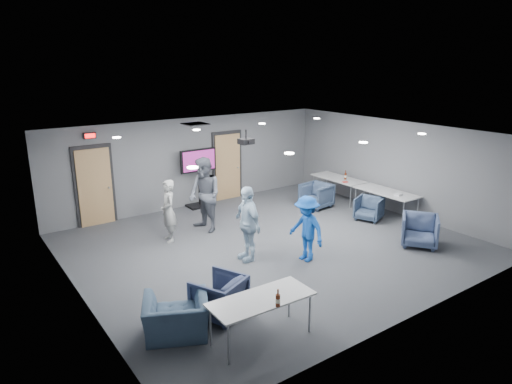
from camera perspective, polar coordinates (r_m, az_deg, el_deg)
floor at (r=11.21m, az=2.00°, el=-6.63°), size 9.00×9.00×0.00m
ceiling at (r=10.46m, az=2.15°, el=7.13°), size 9.00×9.00×0.00m
wall_back at (r=14.05m, az=-7.88°, el=3.71°), size 9.00×0.02×2.70m
wall_front at (r=8.13m, az=19.53°, el=-6.40°), size 9.00×0.02×2.70m
wall_left at (r=8.91m, az=-21.70°, el=-4.64°), size 0.02×8.00×2.70m
wall_right at (r=13.88m, az=17.04°, el=3.00°), size 0.02×8.00×2.70m
door_left at (r=13.01m, az=-19.51°, el=0.64°), size 1.06×0.17×2.24m
door_right at (r=14.65m, az=-3.59°, el=3.22°), size 1.06×0.17×2.24m
exit_sign at (r=12.71m, az=-20.07°, el=6.64°), size 0.32×0.08×0.16m
hvac_diffuser at (r=12.54m, az=-7.58°, el=8.44°), size 0.60×0.60×0.03m
downlights at (r=10.46m, az=2.15°, el=7.05°), size 6.18×3.78×0.02m
person_a at (r=11.40m, az=-10.89°, el=-2.34°), size 0.47×0.63×1.56m
person_b at (r=11.88m, az=-6.44°, el=-0.38°), size 0.83×1.02×1.96m
person_c at (r=10.13m, az=-1.08°, el=-3.96°), size 0.52×1.04×1.71m
person_d at (r=10.19m, az=6.33°, el=-4.57°), size 0.61×1.00×1.50m
chair_right_a at (r=14.00m, az=7.53°, el=-0.44°), size 0.92×0.90×0.75m
chair_right_b at (r=13.22m, az=13.93°, el=-2.02°), size 0.93×0.92×0.65m
chair_right_c at (r=11.73m, az=19.78°, el=-4.55°), size 1.17×1.16×0.77m
chair_front_a at (r=8.19m, az=-4.66°, el=-12.87°), size 1.06×1.07×0.74m
chair_front_b at (r=7.76m, az=-9.94°, el=-15.18°), size 1.32×1.26×0.67m
table_right_a at (r=14.78m, az=10.27°, el=1.58°), size 0.76×1.82×0.73m
table_right_b at (r=13.57m, az=15.96°, el=-0.09°), size 0.78×1.88×0.73m
table_front_left at (r=7.40m, az=0.68°, el=-13.45°), size 1.73×0.76×0.73m
bottle_front at (r=7.12m, az=2.75°, el=-13.35°), size 0.08×0.08×0.29m
bottle_right at (r=14.59m, az=11.12°, el=1.96°), size 0.08×0.08×0.30m
snack_box at (r=14.24m, az=11.09°, el=1.24°), size 0.18×0.15×0.04m
wrapper at (r=13.25m, az=17.38°, el=-0.30°), size 0.24×0.19×0.05m
tv_stand at (r=13.93m, az=-7.16°, el=2.22°), size 1.17×0.56×1.79m
projector at (r=11.38m, az=-1.25°, el=6.37°), size 0.35×0.33×0.36m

